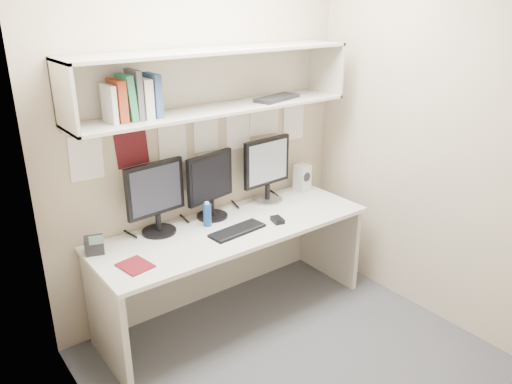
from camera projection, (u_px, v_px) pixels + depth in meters
floor at (290, 359)px, 3.29m from camera, size 2.40×2.00×0.01m
wall_back at (203, 136)px, 3.56m from camera, size 2.40×0.02×2.60m
wall_front at (455, 235)px, 2.08m from camera, size 2.40×0.02×2.60m
wall_left at (87, 228)px, 2.15m from camera, size 0.02×2.00×2.60m
wall_right at (424, 139)px, 3.50m from camera, size 0.02×2.00×2.60m
desk at (233, 270)px, 3.64m from camera, size 2.00×0.70×0.73m
overhead_hutch at (212, 79)px, 3.31m from camera, size 2.00×0.38×0.40m
pinned_papers at (204, 143)px, 3.58m from camera, size 1.92×0.01×0.48m
monitor_left at (156, 196)px, 3.31m from camera, size 0.43×0.23×0.50m
monitor_center at (210, 183)px, 3.56m from camera, size 0.41×0.23×0.48m
monitor_right at (267, 168)px, 3.84m from camera, size 0.44×0.24×0.51m
keyboard at (237, 231)px, 3.41m from camera, size 0.42×0.18×0.02m
mouse at (277, 220)px, 3.55m from camera, size 0.09×0.12×0.03m
speaker at (302, 178)px, 4.12m from camera, size 0.12×0.13×0.22m
blue_bottle at (207, 215)px, 3.48m from camera, size 0.06×0.06×0.18m
maroon_notebook at (135, 266)px, 2.97m from camera, size 0.19×0.22×0.01m
desk_phone at (94, 245)px, 3.11m from camera, size 0.14×0.14×0.14m
book_stack at (133, 98)px, 2.97m from camera, size 0.32×0.18×0.29m
hutch_tray at (277, 98)px, 3.58m from camera, size 0.40×0.23×0.03m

